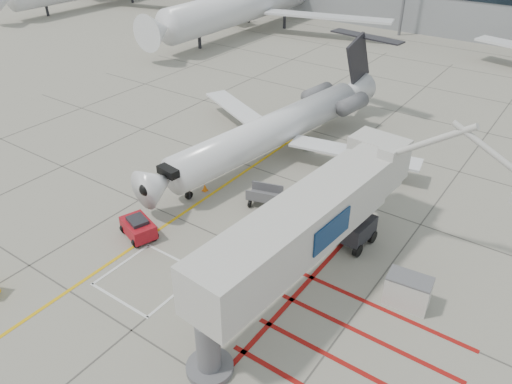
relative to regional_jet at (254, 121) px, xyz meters
The scene contains 8 objects.
ground_plane 13.61m from the regional_jet, 69.52° to the right, with size 260.00×260.00×0.00m, color gray.
regional_jet is the anchor object (origin of this frame).
jet_bridge 13.68m from the regional_jet, 46.35° to the right, with size 8.32×17.56×7.02m, color beige, non-canonical shape.
pushback_tug 11.37m from the regional_jet, 92.45° to the right, with size 2.23×1.40×1.30m, color #A20F1A, non-canonical shape.
baggage_cart 6.11m from the regional_jet, 47.77° to the right, with size 2.11×1.34×1.34m, color #525156, non-canonical shape.
ground_power_unit 16.30m from the regional_jet, 27.05° to the right, with size 2.10×1.22×1.66m, color silver, non-canonical shape.
cone_nose 5.90m from the regional_jet, 97.62° to the right, with size 0.36×0.36×0.50m, color orange.
cone_side 10.36m from the regional_jet, 54.27° to the right, with size 0.31×0.31×0.43m, color #F6460C.
Camera 1 is at (14.11, -13.93, 17.60)m, focal length 35.00 mm.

